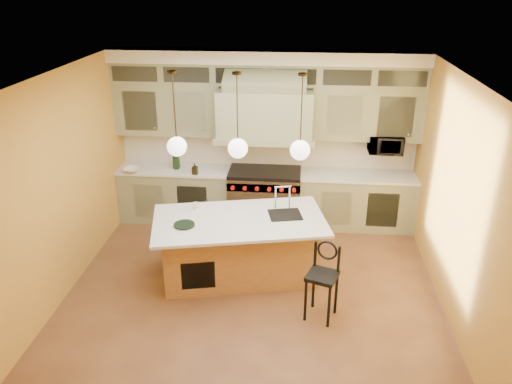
# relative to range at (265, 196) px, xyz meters

# --- Properties ---
(floor) EXTENTS (5.00, 5.00, 0.00)m
(floor) POSITION_rel_range_xyz_m (0.00, -2.14, -0.49)
(floor) COLOR #55301D
(floor) RESTS_ON ground
(ceiling) EXTENTS (5.00, 5.00, 0.00)m
(ceiling) POSITION_rel_range_xyz_m (0.00, -2.14, 2.41)
(ceiling) COLOR white
(ceiling) RESTS_ON wall_back
(wall_back) EXTENTS (5.00, 0.00, 5.00)m
(wall_back) POSITION_rel_range_xyz_m (0.00, 0.36, 0.96)
(wall_back) COLOR #BA8933
(wall_back) RESTS_ON ground
(wall_front) EXTENTS (5.00, 0.00, 5.00)m
(wall_front) POSITION_rel_range_xyz_m (0.00, -4.64, 0.96)
(wall_front) COLOR #BA8933
(wall_front) RESTS_ON ground
(wall_left) EXTENTS (0.00, 5.00, 5.00)m
(wall_left) POSITION_rel_range_xyz_m (-2.50, -2.14, 0.96)
(wall_left) COLOR #BA8933
(wall_left) RESTS_ON ground
(wall_right) EXTENTS (0.00, 5.00, 5.00)m
(wall_right) POSITION_rel_range_xyz_m (2.50, -2.14, 0.96)
(wall_right) COLOR #BA8933
(wall_right) RESTS_ON ground
(back_cabinetry) EXTENTS (5.00, 0.77, 2.90)m
(back_cabinetry) POSITION_rel_range_xyz_m (0.00, 0.09, 0.94)
(back_cabinetry) COLOR gray
(back_cabinetry) RESTS_ON floor
(range) EXTENTS (1.20, 0.74, 0.96)m
(range) POSITION_rel_range_xyz_m (0.00, 0.00, 0.00)
(range) COLOR silver
(range) RESTS_ON floor
(kitchen_island) EXTENTS (2.54, 1.72, 1.35)m
(kitchen_island) POSITION_rel_range_xyz_m (-0.22, -1.69, -0.01)
(kitchen_island) COLOR #946134
(kitchen_island) RESTS_ON floor
(counter_stool) EXTENTS (0.45, 0.45, 1.01)m
(counter_stool) POSITION_rel_range_xyz_m (0.91, -2.52, 0.08)
(counter_stool) COLOR black
(counter_stool) RESTS_ON floor
(microwave) EXTENTS (0.54, 0.37, 0.30)m
(microwave) POSITION_rel_range_xyz_m (1.95, 0.11, 0.96)
(microwave) COLOR black
(microwave) RESTS_ON back_cabinetry
(oil_bottle_a) EXTENTS (0.13, 0.13, 0.34)m
(oil_bottle_a) POSITION_rel_range_xyz_m (-1.51, 0.01, 0.63)
(oil_bottle_a) COLOR black
(oil_bottle_a) RESTS_ON back_cabinetry
(oil_bottle_b) EXTENTS (0.10, 0.10, 0.19)m
(oil_bottle_b) POSITION_rel_range_xyz_m (-1.14, -0.22, 0.55)
(oil_bottle_b) COLOR black
(oil_bottle_b) RESTS_ON back_cabinetry
(fruit_bowl) EXTENTS (0.30, 0.30, 0.07)m
(fruit_bowl) POSITION_rel_range_xyz_m (-2.20, -0.22, 0.49)
(fruit_bowl) COLOR silver
(fruit_bowl) RESTS_ON back_cabinetry
(cup) EXTENTS (0.10, 0.10, 0.09)m
(cup) POSITION_rel_range_xyz_m (-0.87, -1.47, 0.48)
(cup) COLOR white
(cup) RESTS_ON kitchen_island
(pendant_left) EXTENTS (0.26, 0.26, 1.11)m
(pendant_left) POSITION_rel_range_xyz_m (-1.03, -1.69, 1.46)
(pendant_left) COLOR #2D2319
(pendant_left) RESTS_ON ceiling
(pendant_center) EXTENTS (0.26, 0.26, 1.11)m
(pendant_center) POSITION_rel_range_xyz_m (-0.23, -1.69, 1.46)
(pendant_center) COLOR #2D2319
(pendant_center) RESTS_ON ceiling
(pendant_right) EXTENTS (0.26, 0.26, 1.11)m
(pendant_right) POSITION_rel_range_xyz_m (0.57, -1.69, 1.46)
(pendant_right) COLOR #2D2319
(pendant_right) RESTS_ON ceiling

